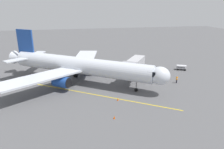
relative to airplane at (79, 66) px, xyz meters
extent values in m
plane|color=#565659|center=(-0.08, -0.19, -4.00)|extent=(220.00, 220.00, 0.00)
cube|color=yellow|center=(-0.23, 6.16, -4.00)|extent=(32.86, 23.20, 0.01)
cylinder|color=silver|center=(-0.23, 0.16, 0.10)|extent=(30.00, 22.66, 3.80)
ellipsoid|color=silver|center=(-15.12, 10.63, 0.10)|extent=(5.35, 5.25, 3.61)
cone|color=silver|center=(14.91, -10.48, 0.10)|extent=(4.42, 4.52, 3.42)
cube|color=black|center=(-13.98, 9.82, 0.65)|extent=(3.17, 3.56, 0.90)
cube|color=silver|center=(-2.09, -8.95, -0.50)|extent=(8.93, 17.78, 0.36)
cylinder|color=#1E479E|center=(-2.75, -5.16, -2.00)|extent=(4.10, 3.84, 2.30)
cylinder|color=black|center=(-4.18, -4.15, -2.00)|extent=(1.37, 1.83, 2.10)
cube|color=silver|center=(7.72, 5.00, -0.50)|extent=(17.14, 13.63, 0.36)
cylinder|color=#1E479E|center=(3.92, 4.33, -2.00)|extent=(4.10, 3.84, 2.30)
cylinder|color=black|center=(2.49, 5.34, -2.00)|extent=(1.37, 1.83, 2.10)
cube|color=#1E479E|center=(12.45, -8.75, 3.90)|extent=(4.13, 3.05, 7.20)
cube|color=silver|center=(10.37, -11.20, 0.70)|extent=(4.18, 6.82, 0.24)
cube|color=silver|center=(14.05, -5.96, 0.70)|extent=(6.56, 5.76, 0.24)
cylinder|color=slate|center=(-11.28, 7.92, -2.27)|extent=(0.24, 0.24, 2.77)
cylinder|color=black|center=(-11.28, 7.92, -3.65)|extent=(0.83, 0.77, 0.70)
cylinder|color=slate|center=(0.73, -3.69, -2.07)|extent=(0.24, 0.24, 2.77)
cylinder|color=black|center=(0.73, -3.69, -3.45)|extent=(1.16, 1.00, 1.10)
cylinder|color=slate|center=(3.72, 0.56, -2.07)|extent=(0.24, 0.24, 2.77)
cylinder|color=black|center=(3.72, 0.56, -3.45)|extent=(1.16, 1.00, 1.10)
cube|color=#B7B7BC|center=(-12.97, 1.17, -0.10)|extent=(7.30, 8.86, 2.50)
cube|color=gray|center=(-10.38, 4.85, -0.10)|extent=(4.23, 4.13, 3.00)
cylinder|color=slate|center=(-15.55, -2.51, -2.05)|extent=(0.70, 0.70, 3.90)
cube|color=#333338|center=(-15.55, -2.51, -3.70)|extent=(2.00, 2.00, 0.60)
cylinder|color=#23232D|center=(-21.96, 5.18, -3.56)|extent=(0.26, 0.26, 0.88)
cube|color=orange|center=(-21.96, 5.18, -2.82)|extent=(0.44, 0.34, 0.60)
cube|color=silver|center=(-21.96, 5.18, -2.82)|extent=(0.46, 0.36, 0.10)
sphere|color=tan|center=(-21.96, 5.18, -2.40)|extent=(0.22, 0.22, 0.22)
cube|color=#9E9EA3|center=(-28.24, -3.91, -3.44)|extent=(2.95, 2.39, 0.24)
cube|color=silver|center=(-28.24, -3.91, -2.77)|extent=(2.95, 2.39, 0.08)
cylinder|color=slate|center=(-29.59, -3.95, -3.04)|extent=(0.06, 0.06, 0.55)
cylinder|color=slate|center=(-29.05, -2.83, -3.04)|extent=(0.06, 0.06, 0.55)
cylinder|color=slate|center=(-27.43, -4.99, -3.04)|extent=(0.06, 0.06, 0.55)
cylinder|color=slate|center=(-26.89, -3.87, -3.04)|extent=(0.06, 0.06, 0.55)
cylinder|color=black|center=(-29.38, -4.09, -3.78)|extent=(0.50, 0.42, 0.44)
cylinder|color=black|center=(-28.81, -2.92, -3.78)|extent=(0.50, 0.42, 0.44)
cylinder|color=black|center=(-27.66, -4.91, -3.78)|extent=(0.50, 0.42, 0.44)
cylinder|color=black|center=(-27.10, -3.74, -3.78)|extent=(0.50, 0.42, 0.44)
cube|color=#2D3899|center=(-5.93, -12.02, -3.38)|extent=(2.37, 2.65, 0.60)
cube|color=black|center=(-6.70, -10.62, -2.48)|extent=(2.58, 3.73, 1.61)
cylinder|color=black|center=(-7.05, -11.32, -3.68)|extent=(0.53, 0.68, 0.64)
cylinder|color=black|center=(-5.91, -10.70, -3.68)|extent=(0.53, 0.68, 0.64)
cylinder|color=black|center=(-6.34, -12.64, -3.68)|extent=(0.53, 0.68, 0.64)
cylinder|color=black|center=(-5.20, -12.02, -3.68)|extent=(0.53, 0.68, 0.64)
cone|color=#F2590F|center=(-6.49, 11.40, -3.73)|extent=(0.32, 0.32, 0.55)
cone|color=#F2590F|center=(-4.40, 17.79, -3.73)|extent=(0.32, 0.32, 0.55)
cone|color=#F2590F|center=(-12.57, 1.30, -3.73)|extent=(0.32, 0.32, 0.55)
camera|label=1|loc=(2.05, 46.67, 13.47)|focal=33.76mm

